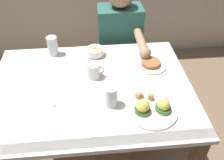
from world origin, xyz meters
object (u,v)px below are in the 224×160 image
(side_plate, at_px, (151,64))
(diner_person, at_px, (120,44))
(fruit_bowl, at_px, (95,52))
(fork, at_px, (48,99))
(eggs_benedict_plate, at_px, (152,108))
(coffee_mug, at_px, (94,70))
(dining_table, at_px, (92,99))
(water_glass_near, at_px, (111,97))
(water_glass_far, at_px, (53,47))

(side_plate, bearing_deg, diner_person, 108.51)
(fruit_bowl, relative_size, fork, 0.87)
(eggs_benedict_plate, bearing_deg, diner_person, 94.23)
(eggs_benedict_plate, relative_size, coffee_mug, 2.42)
(dining_table, xyz_separation_m, diner_person, (0.25, 0.60, 0.02))
(fork, relative_size, diner_person, 0.12)
(water_glass_near, bearing_deg, side_plate, 48.53)
(eggs_benedict_plate, relative_size, diner_person, 0.24)
(dining_table, bearing_deg, coffee_mug, 75.71)
(water_glass_near, bearing_deg, diner_person, 79.19)
(eggs_benedict_plate, relative_size, fork, 1.95)
(fork, bearing_deg, water_glass_near, -11.68)
(coffee_mug, bearing_deg, water_glass_near, -71.36)
(eggs_benedict_plate, xyz_separation_m, water_glass_far, (-0.56, 0.60, 0.03))
(eggs_benedict_plate, xyz_separation_m, diner_person, (-0.06, 0.83, -0.12))
(eggs_benedict_plate, bearing_deg, fork, 165.47)
(water_glass_far, relative_size, diner_person, 0.12)
(coffee_mug, bearing_deg, fruit_bowl, 86.06)
(fruit_bowl, xyz_separation_m, coffee_mug, (-0.02, -0.24, 0.02))
(fruit_bowl, relative_size, water_glass_near, 0.97)
(water_glass_far, bearing_deg, fruit_bowl, -7.89)
(fruit_bowl, bearing_deg, dining_table, -96.80)
(eggs_benedict_plate, relative_size, water_glass_far, 2.00)
(water_glass_far, xyz_separation_m, side_plate, (0.64, -0.20, -0.04))
(fruit_bowl, height_order, side_plate, fruit_bowl)
(eggs_benedict_plate, bearing_deg, water_glass_near, 160.87)
(water_glass_near, height_order, water_glass_far, water_glass_far)
(water_glass_near, height_order, diner_person, diner_person)
(dining_table, distance_m, diner_person, 0.65)
(eggs_benedict_plate, distance_m, diner_person, 0.84)
(diner_person, bearing_deg, water_glass_far, -154.85)
(coffee_mug, xyz_separation_m, diner_person, (0.23, 0.51, -0.14))
(water_glass_near, xyz_separation_m, water_glass_far, (-0.35, 0.53, 0.00))
(fork, bearing_deg, water_glass_far, 90.78)
(fork, relative_size, side_plate, 0.69)
(side_plate, bearing_deg, coffee_mug, -168.17)
(eggs_benedict_plate, height_order, coffee_mug, coffee_mug)
(eggs_benedict_plate, height_order, fork, eggs_benedict_plate)
(fruit_bowl, bearing_deg, coffee_mug, -93.94)
(eggs_benedict_plate, bearing_deg, fruit_bowl, 116.17)
(coffee_mug, bearing_deg, dining_table, -104.29)
(fruit_bowl, xyz_separation_m, diner_person, (0.21, 0.27, -0.12))
(water_glass_far, distance_m, side_plate, 0.68)
(water_glass_near, relative_size, side_plate, 0.62)
(coffee_mug, bearing_deg, eggs_benedict_plate, -47.84)
(fork, distance_m, diner_person, 0.85)
(fruit_bowl, bearing_deg, side_plate, -23.97)
(water_glass_far, distance_m, diner_person, 0.57)
(dining_table, relative_size, diner_person, 1.05)
(eggs_benedict_plate, relative_size, fruit_bowl, 2.25)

